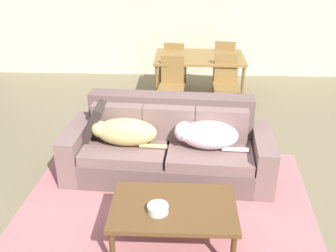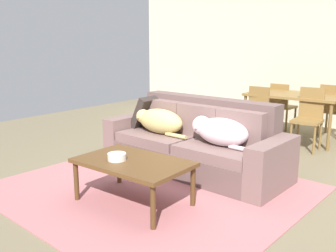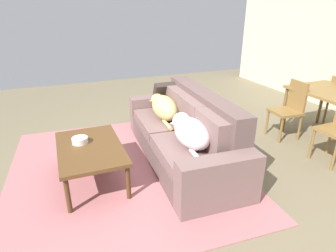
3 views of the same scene
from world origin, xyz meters
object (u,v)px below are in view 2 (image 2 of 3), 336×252
Objects in this scene: couch at (195,144)px; throw_pillow_by_left_arm at (148,112)px; dog_on_right_cushion at (219,131)px; bowl_on_coffee_table at (117,157)px; dining_chair_far_left at (281,104)px; dining_table at (295,98)px; dining_chair_far_right at (332,108)px; dining_chair_near_left at (255,112)px; dog_on_left_cushion at (159,121)px; dining_chair_near_right at (309,116)px; coffee_table at (133,165)px.

throw_pillow_by_left_arm is at bearing 177.19° from couch.
dog_on_right_cushion reaches higher than bowl_on_coffee_table.
dining_chair_far_left is at bearing 72.81° from throw_pillow_by_left_arm.
dining_table is (1.29, 2.25, 0.06)m from throw_pillow_by_left_arm.
couch is at bearing -6.46° from throw_pillow_by_left_arm.
dining_chair_far_right is at bearing 76.39° from couch.
dining_chair_near_left is at bearing 106.59° from dog_on_right_cushion.
couch is 2.42m from dining_table.
couch reaches higher than throw_pillow_by_left_arm.
dining_table is (0.92, 2.46, 0.11)m from dog_on_left_cushion.
bowl_on_coffee_table is (0.84, -1.44, -0.15)m from throw_pillow_by_left_arm.
dining_chair_far_right reaches higher than dog_on_left_cushion.
dining_chair_far_right is (0.92, 1.08, 0.01)m from dining_chair_near_left.
dining_chair_near_right is at bearing 45.50° from throw_pillow_by_left_arm.
couch is 2.84× the size of dining_chair_far_left.
couch is 1.65× the size of dining_table.
dog_on_left_cushion is 3.06m from dining_chair_far_left.
dining_chair_far_left is at bearing 5.95° from dining_chair_far_right.
dining_chair_far_left is at bearing 84.31° from dog_on_left_cushion.
throw_pillow_by_left_arm is 0.50× the size of dining_chair_near_right.
dining_chair_near_right is at bearing 74.78° from bowl_on_coffee_table.
dog_on_left_cushion is 0.43m from throw_pillow_by_left_arm.
throw_pillow_by_left_arm is at bearing -136.15° from dining_chair_near_right.
dining_chair_near_right is at bearing 59.25° from dog_on_left_cushion.
dining_chair_near_right reaches higher than bowl_on_coffee_table.
dining_chair_near_left reaches higher than throw_pillow_by_left_arm.
throw_pillow_by_left_arm is at bearing 79.91° from dining_chair_far_left.
dining_table is at bearing 84.87° from coffee_table.
dining_chair_far_right is at bearing 79.07° from coffee_table.
dining_chair_far_right reaches higher than throw_pillow_by_left_arm.
bowl_on_coffee_table is at bearing -106.87° from dining_chair_near_right.
dining_chair_far_right is (0.93, 4.22, 0.01)m from bowl_on_coffee_table.
couch is at bearing 16.09° from dog_on_left_cushion.
dining_chair_near_left is at bearing -128.62° from dining_table.
dog_on_right_cushion is 0.56× the size of dining_table.
couch is 0.93m from throw_pillow_by_left_arm.
couch reaches higher than dining_table.
dog_on_right_cushion is at bearing -15.16° from couch.
dining_table is 1.58× the size of dining_chair_near_right.
dining_chair_near_left is (-0.45, 1.94, -0.10)m from dog_on_right_cushion.
coffee_table is 1.25× the size of dining_chair_near_left.
dining_chair_far_left is (0.02, 1.11, -0.01)m from dining_chair_near_left.
couch is at bearing 88.47° from bowl_on_coffee_table.
coffee_table is 1.20× the size of dining_chair_near_right.
dog_on_left_cushion is 0.77× the size of coffee_table.
throw_pillow_by_left_arm is 3.29m from dining_chair_far_right.
bowl_on_coffee_table is 0.12× the size of dining_table.
dining_chair_far_left is at bearing 89.59° from bowl_on_coffee_table.
coffee_table is at bearing -95.13° from dining_table.
bowl_on_coffee_table is 0.21× the size of dining_chair_near_left.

